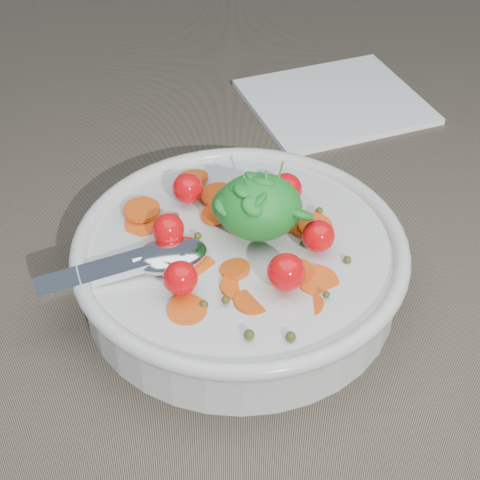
{
  "coord_description": "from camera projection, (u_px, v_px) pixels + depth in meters",
  "views": [
    {
      "loc": [
        -0.03,
        -0.42,
        0.4
      ],
      "look_at": [
        -0.02,
        -0.01,
        0.05
      ],
      "focal_mm": 55.0,
      "sensor_mm": 36.0,
      "label": 1
    }
  ],
  "objects": [
    {
      "name": "ground",
      "position": [
        271.0,
        279.0,
        0.58
      ],
      "size": [
        6.0,
        6.0,
        0.0
      ],
      "primitive_type": "plane",
      "color": "#726651",
      "rests_on": "ground"
    },
    {
      "name": "bowl",
      "position": [
        240.0,
        261.0,
        0.55
      ],
      "size": [
        0.27,
        0.25,
        0.11
      ],
      "color": "silver",
      "rests_on": "ground"
    },
    {
      "name": "napkin",
      "position": [
        334.0,
        102.0,
        0.78
      ],
      "size": [
        0.22,
        0.2,
        0.01
      ],
      "primitive_type": "cube",
      "rotation": [
        0.0,
        0.0,
        0.35
      ],
      "color": "white",
      "rests_on": "ground"
    }
  ]
}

